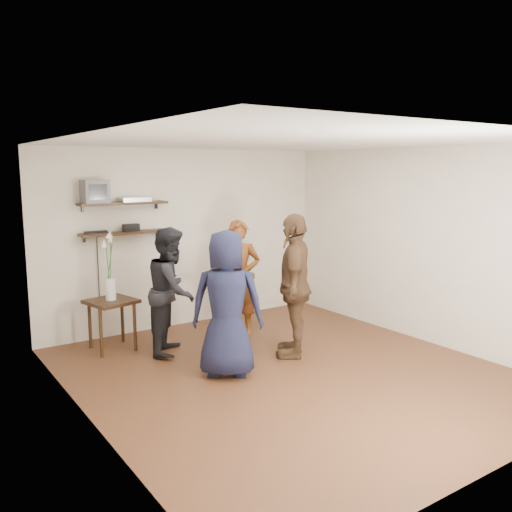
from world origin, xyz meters
The scene contains 18 objects.
room centered at (0.00, 0.00, 1.30)m, with size 4.58×5.08×2.68m.
shelf_upper centered at (-1.00, 2.38, 1.85)m, with size 1.20×0.25×0.04m, color black.
shelf_lower centered at (-1.00, 2.38, 1.45)m, with size 1.20×0.25×0.04m, color black.
crt_monitor centered at (-1.38, 2.38, 2.02)m, with size 0.32×0.30×0.30m, color #59595B.
dvd_deck centered at (-0.84, 2.38, 1.90)m, with size 0.40×0.24×0.06m, color silver.
radio centered at (-0.91, 2.38, 1.52)m, with size 0.22×0.10×0.10m, color black.
power_strip centered at (-1.38, 2.42, 1.48)m, with size 0.30×0.05×0.03m, color black.
side_table centered at (-1.38, 1.94, 0.55)m, with size 0.66×0.66×0.66m.
vase_lilies centered at (-1.38, 1.94, 0.94)m, with size 0.19×0.19×0.91m.
drinks_table centered at (-0.15, 0.97, 0.65)m, with size 0.55×0.55×1.01m.
wine_glass_fl centered at (-0.20, 0.94, 1.15)m, with size 0.07×0.07×0.21m.
wine_glass_fr centered at (-0.08, 0.95, 1.16)m, with size 0.07×0.07×0.22m.
wine_glass_bl centered at (-0.18, 1.04, 1.14)m, with size 0.06×0.06×0.19m.
wine_glass_br centered at (-0.14, 0.99, 1.14)m, with size 0.06×0.06×0.19m.
person_plaid centered at (0.33, 1.58, 0.81)m, with size 0.59×0.39×1.62m, color red.
person_dark centered at (-0.77, 1.43, 0.80)m, with size 0.78×0.60×1.60m, color black.
person_navy centered at (-0.61, 0.35, 0.83)m, with size 0.81×0.53×1.66m, color #161932.
person_brown centered at (0.43, 0.46, 0.89)m, with size 1.04×0.43×1.78m, color #4F3622.
Camera 1 is at (-3.64, -4.65, 2.30)m, focal length 38.00 mm.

